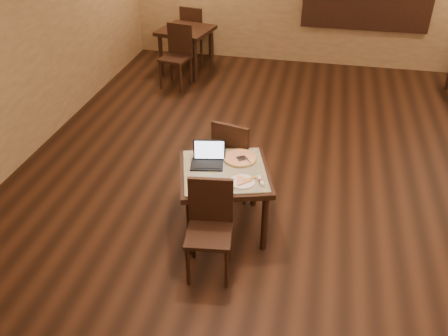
% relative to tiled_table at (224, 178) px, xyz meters
% --- Properties ---
extents(ground, '(10.00, 10.00, 0.00)m').
position_rel_tiled_table_xyz_m(ground, '(1.04, 0.36, -0.66)').
color(ground, black).
rests_on(ground, ground).
extents(tiled_table, '(1.15, 1.15, 0.76)m').
position_rel_tiled_table_xyz_m(tiled_table, '(0.00, 0.00, 0.00)').
color(tiled_table, black).
rests_on(tiled_table, ground).
extents(chair_main_near, '(0.48, 0.48, 0.99)m').
position_rel_tiled_table_xyz_m(chair_main_near, '(-0.01, -0.61, -0.10)').
color(chair_main_near, black).
rests_on(chair_main_near, ground).
extents(chair_main_far, '(0.53, 0.53, 1.03)m').
position_rel_tiled_table_xyz_m(chair_main_far, '(-0.02, 0.61, -0.08)').
color(chair_main_far, black).
rests_on(chair_main_far, ground).
extents(laptop, '(0.38, 0.32, 0.23)m').
position_rel_tiled_table_xyz_m(laptop, '(-0.20, 0.10, 0.16)').
color(laptop, black).
rests_on(laptop, tiled_table).
extents(plate, '(0.25, 0.25, 0.01)m').
position_rel_tiled_table_xyz_m(plate, '(0.22, -0.18, 0.11)').
color(plate, white).
rests_on(plate, tiled_table).
extents(pizza_slice, '(0.29, 0.29, 0.02)m').
position_rel_tiled_table_xyz_m(pizza_slice, '(0.22, -0.18, 0.13)').
color(pizza_slice, beige).
rests_on(pizza_slice, plate).
extents(pizza_pan, '(0.35, 0.35, 0.01)m').
position_rel_tiled_table_xyz_m(pizza_pan, '(0.12, 0.24, 0.11)').
color(pizza_pan, silver).
rests_on(pizza_pan, tiled_table).
extents(pizza_whole, '(0.36, 0.36, 0.03)m').
position_rel_tiled_table_xyz_m(pizza_whole, '(0.12, 0.24, 0.12)').
color(pizza_whole, beige).
rests_on(pizza_whole, pizza_pan).
extents(spatula, '(0.21, 0.26, 0.01)m').
position_rel_tiled_table_xyz_m(spatula, '(0.14, 0.22, 0.13)').
color(spatula, silver).
rests_on(spatula, pizza_whole).
extents(napkin_roll, '(0.10, 0.16, 0.04)m').
position_rel_tiled_table_xyz_m(napkin_roll, '(0.40, -0.14, 0.12)').
color(napkin_roll, white).
rests_on(napkin_roll, tiled_table).
extents(other_table_b, '(1.04, 1.04, 0.83)m').
position_rel_tiled_table_xyz_m(other_table_b, '(-1.67, 4.36, 0.03)').
color(other_table_b, black).
rests_on(other_table_b, ground).
extents(other_table_b_chair_near, '(0.55, 0.55, 1.08)m').
position_rel_tiled_table_xyz_m(other_table_b_chair_near, '(-1.65, 3.73, -0.05)').
color(other_table_b_chair_near, black).
rests_on(other_table_b_chair_near, ground).
extents(other_table_b_chair_far, '(0.55, 0.55, 1.08)m').
position_rel_tiled_table_xyz_m(other_table_b_chair_far, '(-1.69, 4.99, -0.05)').
color(other_table_b_chair_far, black).
rests_on(other_table_b_chair_far, ground).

